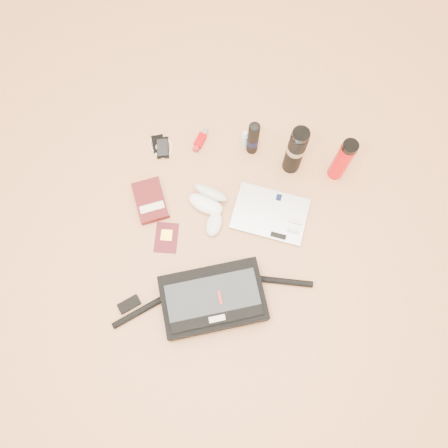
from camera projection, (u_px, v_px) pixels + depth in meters
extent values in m
plane|color=tan|center=(224.00, 247.00, 1.82)|extent=(4.00, 4.00, 0.00)
cube|color=black|center=(213.00, 299.00, 1.71)|extent=(0.45, 0.35, 0.10)
cube|color=#2B2E32|center=(213.00, 299.00, 1.66)|extent=(0.39, 0.27, 0.01)
cube|color=black|center=(217.00, 319.00, 1.63)|extent=(0.35, 0.14, 0.01)
cube|color=beige|center=(217.00, 319.00, 1.63)|extent=(0.07, 0.04, 0.01)
cube|color=#A11812|center=(220.00, 298.00, 1.66)|extent=(0.03, 0.05, 0.01)
cylinder|color=black|center=(141.00, 311.00, 1.73)|extent=(0.22, 0.16, 0.03)
cylinder|color=black|center=(282.00, 281.00, 1.77)|extent=(0.25, 0.03, 0.03)
cube|color=black|center=(129.00, 304.00, 1.74)|extent=(0.10, 0.09, 0.02)
cube|color=#A9A9AB|center=(270.00, 214.00, 1.86)|extent=(0.34, 0.26, 0.02)
cube|color=black|center=(279.00, 197.00, 1.87)|extent=(0.03, 0.03, 0.00)
cube|color=silver|center=(296.00, 222.00, 1.83)|extent=(0.06, 0.03, 0.01)
cube|color=silver|center=(293.00, 231.00, 1.82)|extent=(0.05, 0.02, 0.01)
cube|color=black|center=(278.00, 235.00, 1.81)|extent=(0.07, 0.03, 0.01)
cube|color=#4D1113|center=(150.00, 201.00, 1.87)|extent=(0.18, 0.22, 0.03)
cube|color=#C1B999|center=(164.00, 197.00, 1.87)|extent=(0.07, 0.17, 0.03)
cube|color=beige|center=(152.00, 207.00, 1.84)|extent=(0.11, 0.07, 0.00)
cube|color=#4B0F17|center=(166.00, 238.00, 1.83)|extent=(0.10, 0.13, 0.01)
cube|color=gold|center=(167.00, 235.00, 1.83)|extent=(0.05, 0.05, 0.00)
ellipsoid|color=silver|center=(214.00, 224.00, 1.83)|extent=(0.08, 0.12, 0.04)
ellipsoid|color=white|center=(206.00, 204.00, 1.86)|extent=(0.17, 0.13, 0.05)
ellipsoid|color=silver|center=(211.00, 193.00, 1.85)|extent=(0.17, 0.13, 0.09)
ellipsoid|color=black|center=(199.00, 201.00, 1.86)|extent=(0.05, 0.04, 0.01)
ellipsoid|color=black|center=(212.00, 207.00, 1.85)|extent=(0.05, 0.04, 0.01)
cylinder|color=black|center=(206.00, 204.00, 1.85)|extent=(0.02, 0.01, 0.00)
cube|color=black|center=(158.00, 144.00, 1.96)|extent=(0.08, 0.10, 0.01)
cylinder|color=#949496|center=(159.00, 147.00, 1.95)|extent=(0.04, 0.04, 0.00)
torus|color=silver|center=(158.00, 144.00, 1.96)|extent=(0.10, 0.10, 0.01)
cube|color=black|center=(163.00, 148.00, 1.96)|extent=(0.07, 0.11, 0.01)
cube|color=black|center=(163.00, 147.00, 1.95)|extent=(0.06, 0.09, 0.00)
torus|color=white|center=(163.00, 148.00, 1.96)|extent=(0.10, 0.10, 0.01)
cube|color=#B40008|center=(200.00, 141.00, 1.95)|extent=(0.05, 0.07, 0.03)
cube|color=maroon|center=(196.00, 148.00, 1.94)|extent=(0.03, 0.03, 0.02)
cylinder|color=#A8A8AB|center=(204.00, 133.00, 1.97)|extent=(0.04, 0.04, 0.02)
cylinder|color=#A9D2E3|center=(245.00, 140.00, 1.92)|extent=(0.03, 0.03, 0.09)
cylinder|color=silver|center=(245.00, 134.00, 1.87)|extent=(0.02, 0.02, 0.02)
cylinder|color=white|center=(246.00, 133.00, 1.86)|extent=(0.01, 0.01, 0.01)
cylinder|color=black|center=(253.00, 139.00, 1.86)|extent=(0.06, 0.06, 0.20)
cylinder|color=black|center=(253.00, 141.00, 1.89)|extent=(0.07, 0.07, 0.04)
ellipsoid|color=black|center=(255.00, 127.00, 1.77)|extent=(0.06, 0.06, 0.02)
cylinder|color=black|center=(295.00, 152.00, 1.81)|extent=(0.09, 0.09, 0.26)
cylinder|color=#979799|center=(296.00, 149.00, 1.78)|extent=(0.10, 0.10, 0.03)
cylinder|color=black|center=(301.00, 135.00, 1.67)|extent=(0.09, 0.09, 0.03)
cylinder|color=red|center=(342.00, 161.00, 1.81)|extent=(0.08, 0.08, 0.24)
cylinder|color=black|center=(350.00, 146.00, 1.69)|extent=(0.07, 0.07, 0.02)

